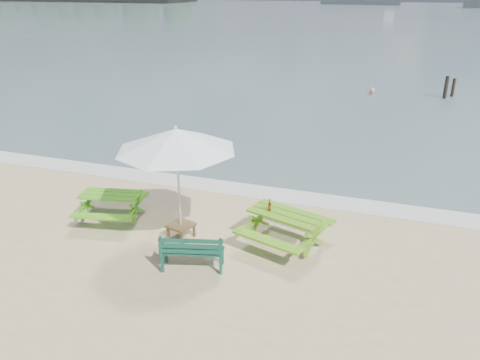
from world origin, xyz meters
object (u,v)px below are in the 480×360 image
(park_bench, at_px, (193,258))
(swimmer, at_px, (371,103))
(beer_bottle, at_px, (270,207))
(patio_umbrella, at_px, (176,140))
(picnic_table_right, at_px, (285,229))
(picnic_table_left, at_px, (112,207))
(side_table, at_px, (181,230))

(park_bench, height_order, swimmer, park_bench)
(park_bench, bearing_deg, beer_bottle, 53.00)
(patio_umbrella, distance_m, swimmer, 17.60)
(picnic_table_right, relative_size, beer_bottle, 8.12)
(patio_umbrella, relative_size, beer_bottle, 12.12)
(picnic_table_right, xyz_separation_m, park_bench, (-1.56, -1.54, -0.13))
(picnic_table_left, distance_m, park_bench, 3.11)
(picnic_table_right, distance_m, patio_umbrella, 3.11)
(picnic_table_right, bearing_deg, picnic_table_left, -177.68)
(picnic_table_left, xyz_separation_m, beer_bottle, (3.97, 0.20, 0.53))
(patio_umbrella, height_order, beer_bottle, patio_umbrella)
(swimmer, bearing_deg, patio_umbrella, -100.13)
(park_bench, relative_size, patio_umbrella, 0.41)
(picnic_table_right, relative_size, park_bench, 1.64)
(picnic_table_right, xyz_separation_m, swimmer, (0.72, 16.62, -0.86))
(park_bench, bearing_deg, picnic_table_left, 153.87)
(picnic_table_left, height_order, park_bench, park_bench)
(side_table, relative_size, patio_umbrella, 0.20)
(picnic_table_left, height_order, swimmer, picnic_table_left)
(picnic_table_right, bearing_deg, side_table, -168.50)
(beer_bottle, relative_size, swimmer, 0.16)
(park_bench, height_order, side_table, park_bench)
(picnic_table_left, height_order, beer_bottle, beer_bottle)
(picnic_table_left, bearing_deg, picnic_table_right, 2.32)
(patio_umbrella, height_order, swimmer, patio_umbrella)
(park_bench, xyz_separation_m, side_table, (-0.77, 1.07, -0.06))
(park_bench, height_order, beer_bottle, beer_bottle)
(park_bench, relative_size, beer_bottle, 4.96)
(picnic_table_right, xyz_separation_m, side_table, (-2.33, -0.47, -0.19))
(park_bench, height_order, patio_umbrella, patio_umbrella)
(park_bench, bearing_deg, swimmer, 82.83)
(picnic_table_left, xyz_separation_m, park_bench, (2.79, -1.37, -0.09))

